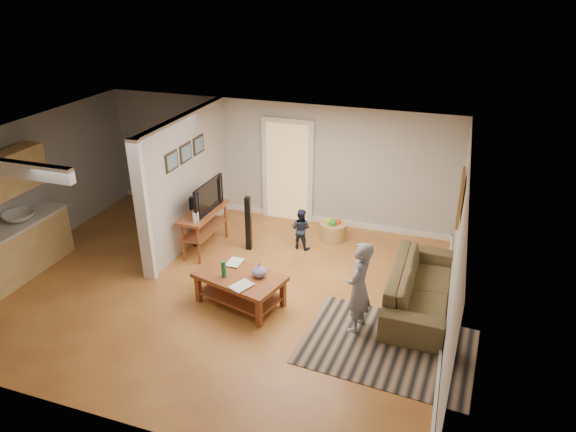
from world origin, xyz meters
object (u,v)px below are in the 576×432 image
object	(u,v)px
speaker_right	(248,224)
toy_basket	(333,230)
tv_console	(205,215)
coffee_table	(241,281)
toddler	(300,247)
speaker_left	(194,222)
child	(356,328)
sofa	(417,305)

from	to	relation	value
speaker_right	toy_basket	bearing A→B (deg)	24.67
tv_console	toy_basket	size ratio (longest dim) A/B	2.45
coffee_table	tv_console	distance (m)	2.01
tv_console	toddler	xyz separation A→B (m)	(1.69, 0.62, -0.73)
tv_console	speaker_left	bearing A→B (deg)	168.97
child	toddler	size ratio (longest dim) A/B	1.77
sofa	toddler	distance (m)	2.64
sofa	tv_console	world-z (taller)	tv_console
coffee_table	child	xyz separation A→B (m)	(1.87, -0.03, -0.42)
coffee_table	speaker_right	size ratio (longest dim) A/B	1.41
speaker_right	coffee_table	bearing A→B (deg)	-78.87
speaker_right	toddler	bearing A→B (deg)	13.68
tv_console	coffee_table	bearing A→B (deg)	-45.46
coffee_table	speaker_left	xyz separation A→B (m)	(-1.62, 1.51, 0.09)
tv_console	toy_basket	distance (m)	2.54
coffee_table	toddler	xyz separation A→B (m)	(0.34, 2.08, -0.42)
coffee_table	speaker_right	distance (m)	1.82
tv_console	toddler	size ratio (longest dim) A/B	1.59
toy_basket	toddler	size ratio (longest dim) A/B	0.65
tv_console	child	xyz separation A→B (m)	(3.22, -1.49, -0.73)
child	speaker_left	bearing A→B (deg)	-104.23
toddler	coffee_table	bearing A→B (deg)	88.65
toy_basket	speaker_right	bearing A→B (deg)	-147.60
tv_console	child	distance (m)	3.62
coffee_table	child	bearing A→B (deg)	-1.04
sofa	child	size ratio (longest dim) A/B	1.62
sofa	child	bearing A→B (deg)	138.50
sofa	speaker_right	distance (m)	3.42
coffee_table	child	size ratio (longest dim) A/B	1.06
sofa	speaker_left	distance (m)	4.38
tv_console	child	bearing A→B (deg)	-23.26
tv_console	child	size ratio (longest dim) A/B	0.90
tv_console	toy_basket	world-z (taller)	tv_console
coffee_table	speaker_right	bearing A→B (deg)	108.87
sofa	coffee_table	xyz separation A→B (m)	(-2.68, -0.86, 0.42)
toy_basket	child	size ratio (longest dim) A/B	0.37
coffee_table	toddler	distance (m)	2.14
speaker_left	sofa	bearing A→B (deg)	-12.73
toy_basket	child	world-z (taller)	child
child	tv_console	bearing A→B (deg)	-105.09
coffee_table	toy_basket	size ratio (longest dim) A/B	2.91
tv_console	speaker_left	distance (m)	0.35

